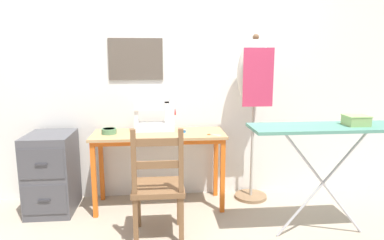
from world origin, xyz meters
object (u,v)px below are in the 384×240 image
(fabric_bowl, at_px, (109,131))
(sewing_machine, at_px, (157,117))
(dress_form, at_px, (254,81))
(thread_spool_mid_table, at_px, (184,131))
(storage_box, at_px, (356,120))
(filing_cabinet, at_px, (52,173))
(scissors, at_px, (212,135))
(wooden_chair, at_px, (158,187))
(ironing_board, at_px, (327,132))
(thread_spool_near_machine, at_px, (179,130))

(fabric_bowl, bearing_deg, sewing_machine, 12.76)
(fabric_bowl, bearing_deg, dress_form, 3.93)
(fabric_bowl, height_order, thread_spool_mid_table, fabric_bowl)
(storage_box, bearing_deg, filing_cabinet, 165.12)
(scissors, relative_size, filing_cabinet, 0.17)
(storage_box, bearing_deg, wooden_chair, 176.97)
(wooden_chair, distance_m, ironing_board, 1.36)
(sewing_machine, bearing_deg, wooden_chair, -89.17)
(sewing_machine, xyz_separation_m, wooden_chair, (0.01, -0.69, -0.43))
(thread_spool_mid_table, relative_size, filing_cabinet, 0.04)
(sewing_machine, height_order, thread_spool_near_machine, sewing_machine)
(filing_cabinet, bearing_deg, ironing_board, -16.18)
(sewing_machine, bearing_deg, thread_spool_mid_table, -26.32)
(wooden_chair, bearing_deg, filing_cabinet, 149.21)
(thread_spool_mid_table, bearing_deg, ironing_board, -31.54)
(filing_cabinet, bearing_deg, scissors, -4.76)
(scissors, height_order, thread_spool_near_machine, thread_spool_near_machine)
(wooden_chair, xyz_separation_m, ironing_board, (1.29, -0.08, 0.43))
(thread_spool_near_machine, bearing_deg, ironing_board, -31.95)
(fabric_bowl, height_order, wooden_chair, wooden_chair)
(filing_cabinet, relative_size, storage_box, 4.24)
(thread_spool_near_machine, distance_m, wooden_chair, 0.71)
(thread_spool_near_machine, bearing_deg, filing_cabinet, -178.89)
(scissors, bearing_deg, thread_spool_near_machine, 153.26)
(storage_box, bearing_deg, dress_form, 127.49)
(sewing_machine, distance_m, storage_box, 1.71)
(sewing_machine, relative_size, storage_box, 2.28)
(thread_spool_mid_table, bearing_deg, fabric_bowl, 177.71)
(wooden_chair, distance_m, dress_form, 1.38)
(dress_form, bearing_deg, sewing_machine, 179.75)
(scissors, height_order, ironing_board, ironing_board)
(fabric_bowl, relative_size, wooden_chair, 0.15)
(fabric_bowl, height_order, thread_spool_near_machine, fabric_bowl)
(ironing_board, bearing_deg, wooden_chair, 176.63)
(wooden_chair, bearing_deg, fabric_bowl, 126.84)
(wooden_chair, bearing_deg, ironing_board, -3.37)
(thread_spool_mid_table, xyz_separation_m, wooden_chair, (-0.24, -0.56, -0.31))
(storage_box, bearing_deg, thread_spool_near_machine, 152.52)
(filing_cabinet, xyz_separation_m, dress_form, (1.90, 0.11, 0.82))
(ironing_board, bearing_deg, thread_spool_mid_table, 148.46)
(filing_cabinet, xyz_separation_m, storage_box, (2.49, -0.66, 0.57))
(thread_spool_mid_table, relative_size, dress_form, 0.02)
(wooden_chair, relative_size, ironing_board, 0.77)
(dress_form, distance_m, storage_box, 1.00)
(filing_cabinet, distance_m, ironing_board, 2.40)
(scissors, relative_size, wooden_chair, 0.14)
(filing_cabinet, bearing_deg, thread_spool_near_machine, 1.11)
(fabric_bowl, xyz_separation_m, storage_box, (1.96, -0.67, 0.19))
(sewing_machine, height_order, wooden_chair, sewing_machine)
(thread_spool_near_machine, bearing_deg, thread_spool_mid_table, -40.49)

